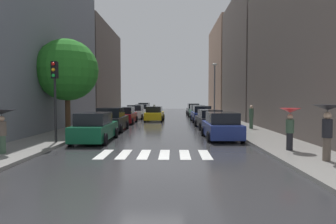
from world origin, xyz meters
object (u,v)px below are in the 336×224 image
(parked_car_right_fourth, at_px, (197,112))
(pedestrian_near_tree, at_px, (2,120))
(parked_car_right_second, at_px, (209,119))
(taxi_midroad, at_px, (154,114))
(lamp_post_right, at_px, (215,87))
(parked_car_left_fifth, at_px, (142,110))
(parked_car_right_third, at_px, (201,114))
(parked_car_left_second, at_px, (112,120))
(parked_car_left_sixth, at_px, (144,109))
(parked_car_left_nearest, at_px, (95,128))
(pedestrian_far_side, at_px, (290,120))
(traffic_light_left_corner, at_px, (55,83))
(parked_car_left_fourth, at_px, (136,112))
(parked_car_right_nearest, at_px, (221,126))
(street_tree_left, at_px, (67,70))
(parked_car_right_fifth, at_px, (193,110))
(parked_car_left_third, at_px, (126,116))
(pedestrian_foreground, at_px, (251,116))
(pedestrian_by_kerb, at_px, (327,119))

(parked_car_right_fourth, xyz_separation_m, pedestrian_near_tree, (-10.36, -24.80, 0.79))
(parked_car_right_second, bearing_deg, taxi_midroad, 30.05)
(parked_car_right_second, distance_m, lamp_post_right, 9.38)
(parked_car_left_fifth, distance_m, parked_car_right_third, 12.97)
(parked_car_left_second, relative_size, lamp_post_right, 0.71)
(parked_car_right_second, relative_size, lamp_post_right, 0.74)
(parked_car_left_sixth, xyz_separation_m, taxi_midroad, (2.68, -15.28, -0.07))
(parked_car_left_nearest, height_order, parked_car_left_sixth, parked_car_left_sixth)
(pedestrian_far_side, bearing_deg, traffic_light_left_corner, -93.20)
(parked_car_right_fourth, bearing_deg, pedestrian_near_tree, 156.42)
(parked_car_left_second, distance_m, parked_car_left_fourth, 13.52)
(parked_car_right_nearest, height_order, traffic_light_left_corner, traffic_light_left_corner)
(street_tree_left, bearing_deg, parked_car_left_fourth, 79.65)
(parked_car_right_second, relative_size, traffic_light_left_corner, 1.09)
(pedestrian_near_tree, bearing_deg, parked_car_left_sixth, 9.28)
(parked_car_left_nearest, height_order, taxi_midroad, taxi_midroad)
(parked_car_left_fourth, distance_m, lamp_post_right, 10.26)
(taxi_midroad, bearing_deg, parked_car_left_fourth, 37.94)
(street_tree_left, bearing_deg, pedestrian_near_tree, -88.56)
(parked_car_right_third, height_order, taxi_midroad, taxi_midroad)
(parked_car_right_third, distance_m, pedestrian_near_tree, 21.35)
(parked_car_right_fifth, height_order, pedestrian_far_side, pedestrian_far_side)
(parked_car_left_nearest, relative_size, parked_car_right_third, 0.96)
(parked_car_right_third, distance_m, parked_car_right_fifth, 12.61)
(parked_car_left_third, height_order, pedestrian_foreground, pedestrian_foreground)
(parked_car_left_fourth, relative_size, lamp_post_right, 0.70)
(street_tree_left, bearing_deg, parked_car_right_nearest, -13.18)
(parked_car_left_fifth, xyz_separation_m, pedestrian_foreground, (10.64, -18.86, 0.33))
(parked_car_left_second, height_order, pedestrian_near_tree, pedestrian_near_tree)
(parked_car_left_nearest, distance_m, lamp_post_right, 18.80)
(parked_car_right_second, distance_m, parked_car_right_third, 6.77)
(pedestrian_foreground, bearing_deg, parked_car_right_fourth, 31.41)
(parked_car_left_nearest, bearing_deg, parked_car_left_fifth, -0.50)
(parked_car_right_third, bearing_deg, parked_car_left_fifth, 34.85)
(parked_car_left_second, distance_m, traffic_light_left_corner, 7.37)
(parked_car_left_fourth, bearing_deg, pedestrian_foreground, -138.17)
(parked_car_right_third, relative_size, traffic_light_left_corner, 1.11)
(parked_car_right_nearest, distance_m, street_tree_left, 11.35)
(pedestrian_by_kerb, bearing_deg, parked_car_left_fifth, 172.09)
(parked_car_left_fifth, bearing_deg, parked_car_right_nearest, -162.12)
(parked_car_right_nearest, height_order, taxi_midroad, taxi_midroad)
(parked_car_left_nearest, height_order, parked_car_right_fifth, parked_car_right_fifth)
(parked_car_left_third, relative_size, parked_car_right_fourth, 1.00)
(parked_car_left_nearest, relative_size, parked_car_left_second, 1.01)
(parked_car_right_nearest, xyz_separation_m, pedestrian_far_side, (2.30, -4.58, 0.72))
(parked_car_left_nearest, xyz_separation_m, street_tree_left, (-2.90, 3.54, 3.70))
(parked_car_left_second, bearing_deg, parked_car_right_fourth, -28.16)
(parked_car_left_second, distance_m, pedestrian_foreground, 10.86)
(parked_car_right_second, xyz_separation_m, traffic_light_left_corner, (-9.30, -8.77, 2.55))
(taxi_midroad, bearing_deg, parked_car_right_nearest, -158.73)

